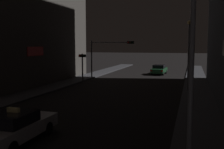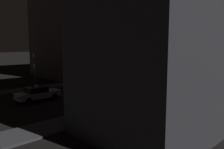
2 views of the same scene
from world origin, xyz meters
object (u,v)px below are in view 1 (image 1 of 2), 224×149
traffic_light_overhead (108,51)px  street_lamp_near_block (193,6)px  traffic_light_left_kerb (82,62)px  taxi (15,127)px  far_car (159,69)px  street_lamp_far_block (189,49)px

traffic_light_overhead → street_lamp_near_block: street_lamp_near_block is taller
traffic_light_left_kerb → street_lamp_near_block: size_ratio=0.38×
taxi → traffic_light_left_kerb: traffic_light_left_kerb is taller
far_car → street_lamp_near_block: street_lamp_near_block is taller
taxi → traffic_light_overhead: size_ratio=0.82×
street_lamp_near_block → street_lamp_far_block: size_ratio=1.37×
traffic_light_overhead → traffic_light_left_kerb: 3.90m
street_lamp_near_block → street_lamp_far_block: street_lamp_near_block is taller
traffic_light_overhead → street_lamp_near_block: bearing=-66.8°
far_car → street_lamp_near_block: (4.65, -31.57, 4.79)m
traffic_light_overhead → street_lamp_far_block: street_lamp_far_block is taller
taxi → far_car: (2.79, 30.33, -0.00)m
taxi → street_lamp_far_block: size_ratio=0.69×
taxi → street_lamp_near_block: bearing=-9.5°
far_car → street_lamp_far_block: size_ratio=0.70×
street_lamp_near_block → street_lamp_far_block: bearing=91.1°
far_car → street_lamp_near_block: 32.27m
far_car → traffic_light_overhead: (-5.19, -8.64, 2.90)m
taxi → street_lamp_near_block: street_lamp_near_block is taller
traffic_light_left_kerb → street_lamp_far_block: bearing=-11.1°
far_car → traffic_light_left_kerb: 13.89m
far_car → traffic_light_overhead: 10.49m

